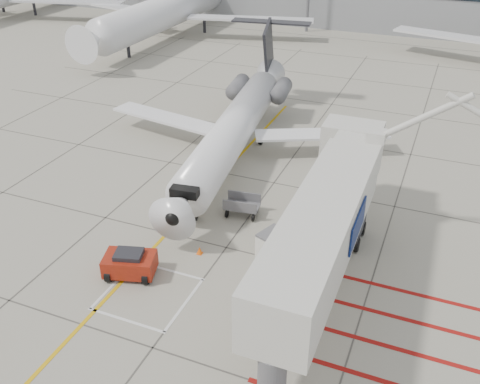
% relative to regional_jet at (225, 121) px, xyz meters
% --- Properties ---
extents(ground_plane, '(260.00, 260.00, 0.00)m').
position_rel_regional_jet_xyz_m(ground_plane, '(3.72, -12.46, -3.72)').
color(ground_plane, '#9F9A89').
rests_on(ground_plane, ground).
extents(regional_jet, '(26.08, 31.12, 7.44)m').
position_rel_regional_jet_xyz_m(regional_jet, '(0.00, 0.00, 0.00)').
color(regional_jet, white).
rests_on(regional_jet, ground_plane).
extents(jet_bridge, '(9.01, 18.79, 7.49)m').
position_rel_regional_jet_xyz_m(jet_bridge, '(9.48, -11.04, 0.03)').
color(jet_bridge, silver).
rests_on(jet_bridge, ground_plane).
extents(pushback_tug, '(2.92, 2.27, 1.50)m').
position_rel_regional_jet_xyz_m(pushback_tug, '(0.12, -12.49, -2.97)').
color(pushback_tug, maroon).
rests_on(pushback_tug, ground_plane).
extents(baggage_cart, '(2.23, 1.57, 1.31)m').
position_rel_regional_jet_xyz_m(baggage_cart, '(3.24, -4.98, -3.06)').
color(baggage_cart, '#5B5A5F').
rests_on(baggage_cart, ground_plane).
extents(ground_power_unit, '(2.91, 2.30, 2.02)m').
position_rel_regional_jet_xyz_m(ground_power_unit, '(7.24, -9.17, -2.71)').
color(ground_power_unit, silver).
rests_on(ground_power_unit, ground_plane).
extents(cone_nose, '(0.32, 0.32, 0.44)m').
position_rel_regional_jet_xyz_m(cone_nose, '(2.60, -9.51, -3.50)').
color(cone_nose, '#FF5F0D').
rests_on(cone_nose, ground_plane).
extents(cone_side, '(0.37, 0.37, 0.51)m').
position_rel_regional_jet_xyz_m(cone_side, '(5.67, -7.44, -3.46)').
color(cone_side, '#E95B0C').
rests_on(cone_side, ground_plane).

